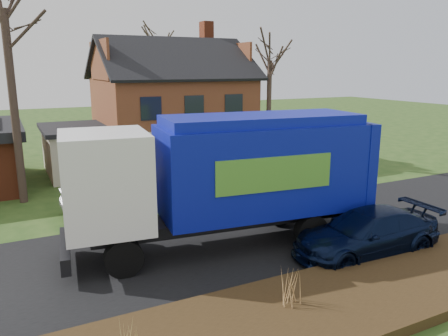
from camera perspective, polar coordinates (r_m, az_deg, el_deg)
name	(u,v)px	position (r m, az deg, el deg)	size (l,w,h in m)	color
ground	(253,237)	(16.67, 3.81, -8.96)	(120.00, 120.00, 0.00)	#254517
road	(253,237)	(16.67, 3.82, -8.93)	(80.00, 7.00, 0.02)	black
mulch_verge	(353,298)	(12.79, 16.46, -15.97)	(80.00, 3.50, 0.30)	black
main_house	(165,102)	(28.85, -7.74, 8.53)	(12.95, 8.95, 9.26)	beige
garbage_truck	(231,172)	(15.17, 0.94, -0.57)	(11.06, 4.09, 4.63)	black
silver_sedan	(121,193)	(19.81, -13.37, -3.20)	(1.73, 4.97, 1.64)	#999AA0
navy_wagon	(367,233)	(15.66, 18.13, -8.07)	(2.16, 5.32, 1.54)	black
tree_front_east	(270,42)	(28.21, 6.07, 16.00)	(3.42, 3.42, 9.51)	#47352A
tree_back	(157,28)	(36.48, -8.70, 17.63)	(3.50, 3.50, 11.10)	#3D3225
grass_clump_mid	(291,286)	(11.67, 8.77, -15.02)	(0.34, 0.28, 0.96)	#AB7F4B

